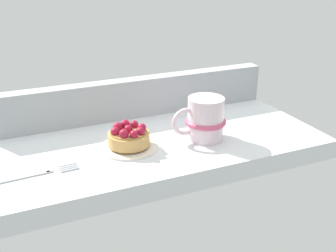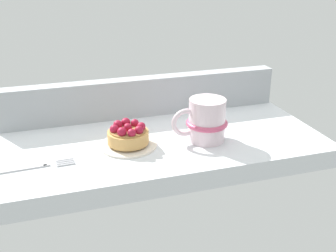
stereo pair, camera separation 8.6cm
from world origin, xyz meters
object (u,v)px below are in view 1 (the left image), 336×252
dessert_plate (129,146)px  raspberry_tart (129,136)px  coffee_mug (204,119)px  dessert_fork (31,175)px

dessert_plate → raspberry_tart: raspberry_tart is taller
raspberry_tart → coffee_mug: coffee_mug is taller
coffee_mug → dessert_fork: coffee_mug is taller
raspberry_tart → dessert_fork: size_ratio=0.49×
dessert_fork → coffee_mug: bearing=3.3°
dessert_plate → coffee_mug: coffee_mug is taller
coffee_mug → dessert_fork: bearing=-176.7°
coffee_mug → dessert_plate: bearing=173.4°
coffee_mug → dessert_fork: size_ratio=0.70×
coffee_mug → dessert_fork: 36.94cm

